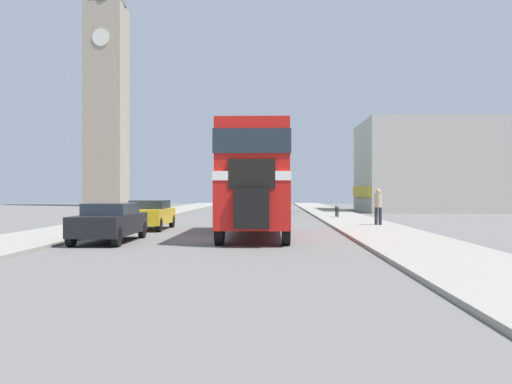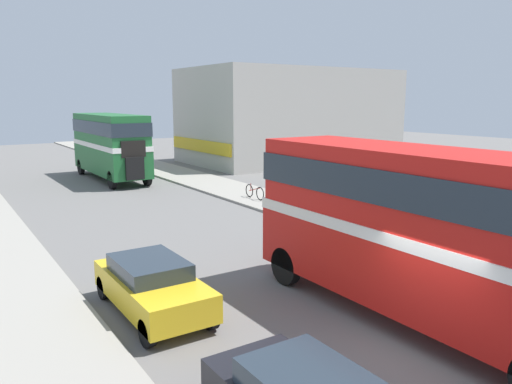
# 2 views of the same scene
# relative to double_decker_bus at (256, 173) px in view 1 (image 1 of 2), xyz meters

# --- Properties ---
(ground_plane) EXTENTS (120.00, 120.00, 0.00)m
(ground_plane) POSITION_rel_double_decker_bus_xyz_m (-1.41, -1.38, -2.52)
(ground_plane) COLOR slate
(sidewalk_right) EXTENTS (3.50, 120.00, 0.12)m
(sidewalk_right) POSITION_rel_double_decker_bus_xyz_m (5.34, -1.38, -2.46)
(sidewalk_right) COLOR gray
(sidewalk_right) RESTS_ON ground_plane
(sidewalk_left) EXTENTS (3.50, 120.00, 0.12)m
(sidewalk_left) POSITION_rel_double_decker_bus_xyz_m (-8.16, -1.38, -2.46)
(sidewalk_left) COLOR gray
(sidewalk_left) RESTS_ON ground_plane
(double_decker_bus) EXTENTS (2.52, 9.48, 4.22)m
(double_decker_bus) POSITION_rel_double_decker_bus_xyz_m (0.00, 0.00, 0.00)
(double_decker_bus) COLOR red
(double_decker_bus) RESTS_ON ground_plane
(bus_distant) EXTENTS (2.53, 9.37, 4.38)m
(bus_distant) POSITION_rel_double_decker_bus_xyz_m (0.66, 25.80, 0.09)
(bus_distant) COLOR #1E602D
(bus_distant) RESTS_ON ground_plane
(car_parked_near) EXTENTS (1.70, 4.48, 1.38)m
(car_parked_near) POSITION_rel_double_decker_bus_xyz_m (-5.11, -2.63, -1.79)
(car_parked_near) COLOR black
(car_parked_near) RESTS_ON ground_plane
(car_parked_mid) EXTENTS (1.76, 4.11, 1.38)m
(car_parked_mid) POSITION_rel_double_decker_bus_xyz_m (-5.13, 3.91, -1.79)
(car_parked_mid) COLOR gold
(car_parked_mid) RESTS_ON ground_plane
(pedestrian_walking) EXTENTS (0.37, 0.37, 1.81)m
(pedestrian_walking) POSITION_rel_double_decker_bus_xyz_m (5.94, 5.94, -1.38)
(pedestrian_walking) COLOR #282833
(pedestrian_walking) RESTS_ON sidewalk_right
(bicycle_on_pavement) EXTENTS (0.05, 1.76, 0.78)m
(bicycle_on_pavement) POSITION_rel_double_decker_bus_xyz_m (4.83, 14.44, -2.03)
(bicycle_on_pavement) COLOR black
(bicycle_on_pavement) RESTS_ON sidewalk_right
(church_tower) EXTENTS (4.79, 4.79, 37.24)m
(church_tower) POSITION_rel_double_decker_bus_xyz_m (-19.76, 46.70, 16.52)
(church_tower) COLOR tan
(church_tower) RESTS_ON ground_plane
(shop_building_block) EXTENTS (17.94, 10.33, 7.90)m
(shop_building_block) POSITION_rel_double_decker_bus_xyz_m (17.49, 28.09, 1.43)
(shop_building_block) COLOR #B2ADA3
(shop_building_block) RESTS_ON ground_plane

